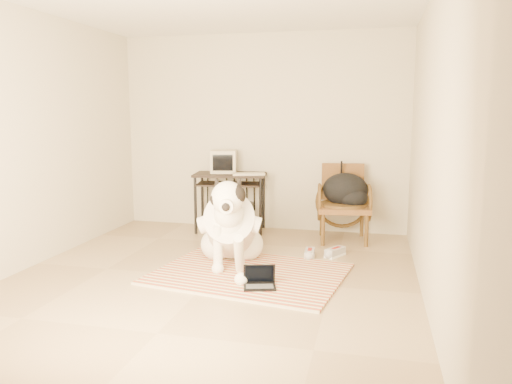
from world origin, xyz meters
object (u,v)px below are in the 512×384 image
(dog, at_px, (231,228))
(rattan_chair, at_px, (343,203))
(crt_monitor, at_px, (224,162))
(pc_tower, at_px, (244,218))
(computer_desk, at_px, (230,182))
(laptop, at_px, (259,281))
(backpack, at_px, (347,191))

(dog, bearing_deg, rattan_chair, 52.08)
(crt_monitor, height_order, pc_tower, crt_monitor)
(computer_desk, distance_m, crt_monitor, 0.30)
(crt_monitor, xyz_separation_m, pc_tower, (0.31, -0.07, -0.76))
(computer_desk, bearing_deg, crt_monitor, 144.18)
(laptop, relative_size, backpack, 0.60)
(dog, xyz_separation_m, laptop, (0.46, -0.62, -0.34))
(dog, relative_size, rattan_chair, 1.42)
(dog, bearing_deg, crt_monitor, 109.32)
(dog, distance_m, crt_monitor, 1.79)
(dog, distance_m, backpack, 1.82)
(computer_desk, xyz_separation_m, pc_tower, (0.20, 0.01, -0.50))
(backpack, bearing_deg, crt_monitor, 172.96)
(computer_desk, bearing_deg, dog, -73.46)
(dog, bearing_deg, computer_desk, 106.54)
(dog, height_order, crt_monitor, crt_monitor)
(computer_desk, bearing_deg, laptop, -67.03)
(computer_desk, distance_m, rattan_chair, 1.57)
(rattan_chair, height_order, backpack, rattan_chair)
(laptop, height_order, computer_desk, computer_desk)
(computer_desk, distance_m, pc_tower, 0.54)
(laptop, bearing_deg, crt_monitor, 114.61)
(pc_tower, relative_size, rattan_chair, 0.45)
(pc_tower, bearing_deg, crt_monitor, 166.69)
(computer_desk, bearing_deg, pc_tower, 1.54)
(computer_desk, relative_size, rattan_chair, 1.06)
(laptop, bearing_deg, computer_desk, 112.97)
(pc_tower, height_order, backpack, backpack)
(rattan_chair, xyz_separation_m, backpack, (0.04, -0.01, 0.15))
(laptop, xyz_separation_m, computer_desk, (-0.91, 2.15, 0.62))
(rattan_chair, bearing_deg, laptop, -107.48)
(laptop, height_order, backpack, backpack)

